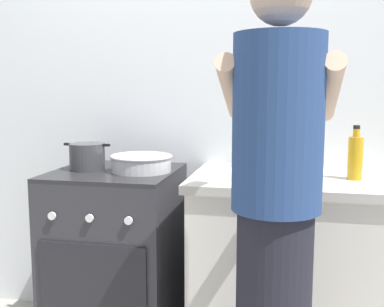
{
  "coord_description": "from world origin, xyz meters",
  "views": [
    {
      "loc": [
        0.5,
        -2.01,
        1.3
      ],
      "look_at": [
        0.05,
        0.12,
        1.0
      ],
      "focal_mm": 43.71,
      "sensor_mm": 36.0,
      "label": 1
    }
  ],
  "objects_px": {
    "stove_range": "(117,257)",
    "pot": "(87,157)",
    "person": "(275,221)",
    "mixing_bowl": "(141,162)",
    "utensil_crock": "(260,149)",
    "oil_bottle": "(355,157)"
  },
  "relations": [
    {
      "from": "person",
      "to": "stove_range",
      "type": "bearing_deg",
      "value": 143.5
    },
    {
      "from": "pot",
      "to": "person",
      "type": "xyz_separation_m",
      "value": [
        0.95,
        -0.59,
        -0.11
      ]
    },
    {
      "from": "stove_range",
      "to": "mixing_bowl",
      "type": "distance_m",
      "value": 0.51
    },
    {
      "from": "oil_bottle",
      "to": "person",
      "type": "distance_m",
      "value": 0.7
    },
    {
      "from": "oil_bottle",
      "to": "person",
      "type": "height_order",
      "value": "person"
    },
    {
      "from": "mixing_bowl",
      "to": "utensil_crock",
      "type": "distance_m",
      "value": 0.6
    },
    {
      "from": "pot",
      "to": "oil_bottle",
      "type": "xyz_separation_m",
      "value": [
        1.28,
        0.01,
        0.04
      ]
    },
    {
      "from": "utensil_crock",
      "to": "oil_bottle",
      "type": "height_order",
      "value": "utensil_crock"
    },
    {
      "from": "stove_range",
      "to": "pot",
      "type": "xyz_separation_m",
      "value": [
        -0.14,
        -0.01,
        0.52
      ]
    },
    {
      "from": "pot",
      "to": "mixing_bowl",
      "type": "relative_size",
      "value": 0.79
    },
    {
      "from": "utensil_crock",
      "to": "person",
      "type": "height_order",
      "value": "person"
    },
    {
      "from": "pot",
      "to": "mixing_bowl",
      "type": "distance_m",
      "value": 0.28
    },
    {
      "from": "mixing_bowl",
      "to": "utensil_crock",
      "type": "height_order",
      "value": "utensil_crock"
    },
    {
      "from": "mixing_bowl",
      "to": "person",
      "type": "height_order",
      "value": "person"
    },
    {
      "from": "mixing_bowl",
      "to": "utensil_crock",
      "type": "bearing_deg",
      "value": 19.49
    },
    {
      "from": "pot",
      "to": "person",
      "type": "bearing_deg",
      "value": -31.83
    },
    {
      "from": "stove_range",
      "to": "pot",
      "type": "height_order",
      "value": "pot"
    },
    {
      "from": "mixing_bowl",
      "to": "oil_bottle",
      "type": "xyz_separation_m",
      "value": [
        1.0,
        0.0,
        0.06
      ]
    },
    {
      "from": "mixing_bowl",
      "to": "utensil_crock",
      "type": "relative_size",
      "value": 0.91
    },
    {
      "from": "pot",
      "to": "mixing_bowl",
      "type": "xyz_separation_m",
      "value": [
        0.28,
        0.01,
        -0.02
      ]
    },
    {
      "from": "stove_range",
      "to": "mixing_bowl",
      "type": "relative_size",
      "value": 2.94
    },
    {
      "from": "utensil_crock",
      "to": "person",
      "type": "distance_m",
      "value": 0.82
    }
  ]
}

